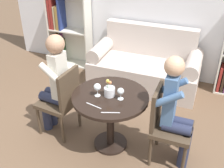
{
  "coord_description": "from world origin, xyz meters",
  "views": [
    {
      "loc": [
        0.93,
        -2.37,
        2.39
      ],
      "look_at": [
        0.0,
        0.05,
        0.82
      ],
      "focal_mm": 45.0,
      "sensor_mm": 36.0,
      "label": 1
    }
  ],
  "objects_px": {
    "person_left": "(55,83)",
    "wine_glass_right": "(121,92)",
    "couch": "(145,67)",
    "bookshelf_left": "(66,29)",
    "flower_vase": "(109,91)",
    "chair_right": "(166,123)",
    "person_right": "(176,111)",
    "wine_glass_left": "(97,87)",
    "chair_left": "(62,99)"
  },
  "relations": [
    {
      "from": "chair_left",
      "to": "wine_glass_left",
      "type": "bearing_deg",
      "value": 89.67
    },
    {
      "from": "person_left",
      "to": "wine_glass_right",
      "type": "height_order",
      "value": "person_left"
    },
    {
      "from": "couch",
      "to": "person_right",
      "type": "distance_m",
      "value": 1.7
    },
    {
      "from": "chair_right",
      "to": "person_right",
      "type": "distance_m",
      "value": 0.2
    },
    {
      "from": "wine_glass_left",
      "to": "wine_glass_right",
      "type": "relative_size",
      "value": 1.12
    },
    {
      "from": "wine_glass_right",
      "to": "wine_glass_left",
      "type": "bearing_deg",
      "value": -173.41
    },
    {
      "from": "person_left",
      "to": "flower_vase",
      "type": "bearing_deg",
      "value": 94.0
    },
    {
      "from": "bookshelf_left",
      "to": "flower_vase",
      "type": "distance_m",
      "value": 2.37
    },
    {
      "from": "wine_glass_left",
      "to": "flower_vase",
      "type": "xyz_separation_m",
      "value": [
        0.12,
        0.05,
        -0.04
      ]
    },
    {
      "from": "person_right",
      "to": "wine_glass_right",
      "type": "bearing_deg",
      "value": 94.0
    },
    {
      "from": "bookshelf_left",
      "to": "person_right",
      "type": "bearing_deg",
      "value": -37.92
    },
    {
      "from": "wine_glass_left",
      "to": "flower_vase",
      "type": "distance_m",
      "value": 0.14
    },
    {
      "from": "bookshelf_left",
      "to": "person_right",
      "type": "height_order",
      "value": "bookshelf_left"
    },
    {
      "from": "bookshelf_left",
      "to": "wine_glass_right",
      "type": "distance_m",
      "value": 2.47
    },
    {
      "from": "person_left",
      "to": "wine_glass_right",
      "type": "distance_m",
      "value": 0.84
    },
    {
      "from": "bookshelf_left",
      "to": "person_left",
      "type": "height_order",
      "value": "person_left"
    },
    {
      "from": "chair_right",
      "to": "flower_vase",
      "type": "relative_size",
      "value": 4.32
    },
    {
      "from": "bookshelf_left",
      "to": "chair_right",
      "type": "distance_m",
      "value": 2.81
    },
    {
      "from": "chair_left",
      "to": "couch",
      "type": "bearing_deg",
      "value": 163.78
    },
    {
      "from": "person_left",
      "to": "person_right",
      "type": "relative_size",
      "value": 1.03
    },
    {
      "from": "chair_right",
      "to": "wine_glass_right",
      "type": "height_order",
      "value": "chair_right"
    },
    {
      "from": "wine_glass_right",
      "to": "flower_vase",
      "type": "relative_size",
      "value": 0.64
    },
    {
      "from": "couch",
      "to": "person_left",
      "type": "xyz_separation_m",
      "value": [
        -0.71,
        -1.49,
        0.39
      ]
    },
    {
      "from": "couch",
      "to": "wine_glass_left",
      "type": "distance_m",
      "value": 1.65
    },
    {
      "from": "chair_left",
      "to": "flower_vase",
      "type": "xyz_separation_m",
      "value": [
        0.62,
        -0.01,
        0.27
      ]
    },
    {
      "from": "couch",
      "to": "person_right",
      "type": "bearing_deg",
      "value": -64.52
    },
    {
      "from": "bookshelf_left",
      "to": "person_left",
      "type": "bearing_deg",
      "value": -64.4
    },
    {
      "from": "chair_left",
      "to": "wine_glass_right",
      "type": "distance_m",
      "value": 0.81
    },
    {
      "from": "chair_left",
      "to": "person_right",
      "type": "distance_m",
      "value": 1.35
    },
    {
      "from": "chair_right",
      "to": "person_left",
      "type": "height_order",
      "value": "person_left"
    },
    {
      "from": "person_right",
      "to": "couch",
      "type": "bearing_deg",
      "value": 25.62
    },
    {
      "from": "chair_left",
      "to": "person_left",
      "type": "xyz_separation_m",
      "value": [
        -0.08,
        0.02,
        0.2
      ]
    },
    {
      "from": "chair_right",
      "to": "wine_glass_left",
      "type": "height_order",
      "value": "chair_right"
    },
    {
      "from": "couch",
      "to": "flower_vase",
      "type": "xyz_separation_m",
      "value": [
        -0.01,
        -1.52,
        0.45
      ]
    },
    {
      "from": "chair_left",
      "to": "person_left",
      "type": "distance_m",
      "value": 0.22
    },
    {
      "from": "bookshelf_left",
      "to": "flower_vase",
      "type": "bearing_deg",
      "value": -49.23
    },
    {
      "from": "couch",
      "to": "chair_left",
      "type": "height_order",
      "value": "couch"
    },
    {
      "from": "person_right",
      "to": "wine_glass_right",
      "type": "xyz_separation_m",
      "value": [
        -0.59,
        -0.04,
        0.12
      ]
    },
    {
      "from": "bookshelf_left",
      "to": "chair_right",
      "type": "xyz_separation_m",
      "value": [
        2.18,
        -1.77,
        -0.15
      ]
    },
    {
      "from": "couch",
      "to": "person_left",
      "type": "bearing_deg",
      "value": -115.43
    },
    {
      "from": "bookshelf_left",
      "to": "chair_right",
      "type": "relative_size",
      "value": 1.44
    },
    {
      "from": "chair_right",
      "to": "flower_vase",
      "type": "xyz_separation_m",
      "value": [
        -0.64,
        -0.02,
        0.27
      ]
    },
    {
      "from": "couch",
      "to": "chair_right",
      "type": "bearing_deg",
      "value": -67.33
    },
    {
      "from": "wine_glass_right",
      "to": "flower_vase",
      "type": "distance_m",
      "value": 0.14
    },
    {
      "from": "couch",
      "to": "bookshelf_left",
      "type": "bearing_deg",
      "value": 170.17
    },
    {
      "from": "bookshelf_left",
      "to": "flower_vase",
      "type": "relative_size",
      "value": 6.2
    },
    {
      "from": "chair_right",
      "to": "wine_glass_left",
      "type": "distance_m",
      "value": 0.82
    },
    {
      "from": "person_right",
      "to": "flower_vase",
      "type": "bearing_deg",
      "value": 92.02
    },
    {
      "from": "person_left",
      "to": "person_right",
      "type": "height_order",
      "value": "person_left"
    },
    {
      "from": "couch",
      "to": "chair_left",
      "type": "distance_m",
      "value": 1.65
    }
  ]
}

